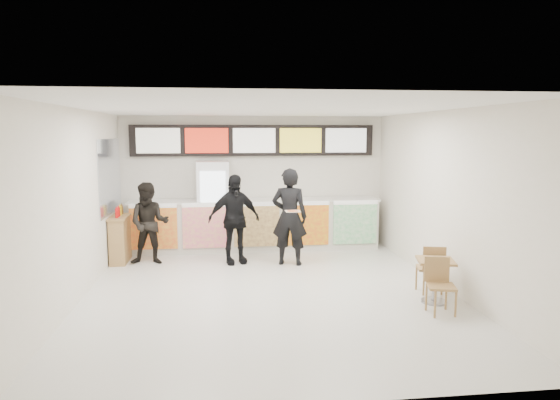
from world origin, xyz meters
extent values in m
plane|color=beige|center=(0.00, 0.00, 0.00)|extent=(7.00, 7.00, 0.00)
plane|color=white|center=(0.00, 0.00, 3.00)|extent=(7.00, 7.00, 0.00)
plane|color=silver|center=(0.00, 3.50, 1.50)|extent=(6.00, 0.00, 6.00)
plane|color=silver|center=(-3.00, 0.00, 1.50)|extent=(0.00, 7.00, 7.00)
plane|color=silver|center=(3.00, 0.00, 1.50)|extent=(0.00, 7.00, 7.00)
cube|color=silver|center=(0.00, 3.10, 0.55)|extent=(5.50, 0.70, 1.10)
cube|color=silver|center=(0.00, 3.10, 1.12)|extent=(5.56, 0.76, 0.04)
cube|color=red|center=(-2.20, 2.72, 0.61)|extent=(0.99, 0.02, 0.90)
cube|color=#E2327F|center=(-1.10, 2.72, 0.61)|extent=(0.99, 0.02, 0.90)
cube|color=brown|center=(0.00, 2.72, 0.61)|extent=(0.99, 0.02, 0.90)
cube|color=gold|center=(1.10, 2.72, 0.61)|extent=(0.99, 0.02, 0.90)
cube|color=green|center=(2.20, 2.72, 0.61)|extent=(0.99, 0.02, 0.90)
cube|color=black|center=(0.00, 3.42, 2.45)|extent=(5.50, 0.12, 0.70)
cube|color=silver|center=(-2.12, 3.35, 2.45)|extent=(0.95, 0.02, 0.55)
cube|color=red|center=(-1.06, 3.35, 2.45)|extent=(0.95, 0.02, 0.55)
cube|color=white|center=(0.00, 3.35, 2.45)|extent=(0.95, 0.02, 0.55)
cube|color=yellow|center=(1.06, 3.35, 2.45)|extent=(0.95, 0.02, 0.55)
cube|color=silver|center=(2.12, 3.35, 2.45)|extent=(0.95, 0.02, 0.55)
cube|color=white|center=(-0.93, 3.12, 1.00)|extent=(0.70, 0.65, 2.00)
cube|color=white|center=(-0.93, 2.78, 1.05)|extent=(0.54, 0.02, 1.50)
cylinder|color=#198E1C|center=(-1.14, 2.82, 0.45)|extent=(0.07, 0.07, 0.22)
cylinder|color=#F75A14|center=(-1.00, 2.82, 0.45)|extent=(0.07, 0.07, 0.22)
cylinder|color=#B52A12|center=(-0.86, 2.82, 0.45)|extent=(0.07, 0.07, 0.22)
cylinder|color=blue|center=(-0.72, 2.82, 0.45)|extent=(0.07, 0.07, 0.22)
cylinder|color=#F75A14|center=(-1.14, 2.82, 0.83)|extent=(0.07, 0.07, 0.22)
cylinder|color=#B52A12|center=(-1.00, 2.82, 0.83)|extent=(0.07, 0.07, 0.22)
cylinder|color=blue|center=(-0.86, 2.82, 0.83)|extent=(0.07, 0.07, 0.22)
cylinder|color=#198E1C|center=(-0.72, 2.82, 0.83)|extent=(0.07, 0.07, 0.22)
cylinder|color=#B52A12|center=(-1.14, 2.82, 1.21)|extent=(0.07, 0.07, 0.22)
cylinder|color=blue|center=(-1.00, 2.82, 1.21)|extent=(0.07, 0.07, 0.22)
cylinder|color=#198E1C|center=(-0.86, 2.82, 1.21)|extent=(0.07, 0.07, 0.22)
cylinder|color=#F75A14|center=(-0.72, 2.82, 1.21)|extent=(0.07, 0.07, 0.22)
cylinder|color=blue|center=(-1.14, 2.82, 1.59)|extent=(0.07, 0.07, 0.22)
cylinder|color=#198E1C|center=(-1.00, 2.82, 1.59)|extent=(0.07, 0.07, 0.22)
cylinder|color=#F75A14|center=(-0.86, 2.82, 1.59)|extent=(0.07, 0.07, 0.22)
cylinder|color=#B52A12|center=(-0.72, 2.82, 1.59)|extent=(0.07, 0.07, 0.22)
cube|color=#B2B7BF|center=(-2.99, 2.45, 1.75)|extent=(0.01, 2.00, 1.50)
imported|color=black|center=(0.58, 1.72, 0.97)|extent=(0.81, 0.64, 1.94)
imported|color=black|center=(-2.20, 2.10, 0.82)|extent=(0.83, 0.67, 1.65)
imported|color=black|center=(-0.51, 1.95, 0.90)|extent=(1.14, 0.70, 1.81)
cube|color=beige|center=(0.58, 1.27, 1.15)|extent=(0.28, 0.28, 0.01)
cone|color=#CC7233|center=(0.58, 1.27, 1.16)|extent=(0.36, 0.36, 0.02)
cube|color=#A07549|center=(2.50, -0.80, 0.66)|extent=(0.66, 0.66, 0.04)
cylinder|color=gray|center=(2.50, -0.80, 0.33)|extent=(0.07, 0.07, 0.65)
cylinder|color=gray|center=(2.50, -0.80, 0.01)|extent=(0.40, 0.40, 0.03)
cube|color=#A07549|center=(2.38, -1.29, 0.41)|extent=(0.46, 0.46, 0.04)
cube|color=#A07549|center=(2.38, -1.12, 0.62)|extent=(0.36, 0.11, 0.38)
cube|color=#A07549|center=(2.62, -0.32, 0.41)|extent=(0.46, 0.46, 0.04)
cube|color=#A07549|center=(2.62, -0.49, 0.62)|extent=(0.36, 0.11, 0.38)
cube|color=#A07549|center=(-2.82, 2.32, 0.45)|extent=(0.30, 0.81, 0.91)
cube|color=#A07549|center=(-2.82, 2.32, 0.93)|extent=(0.34, 0.85, 0.04)
cylinder|color=red|center=(-2.82, 2.10, 1.04)|extent=(0.06, 0.06, 0.18)
cylinder|color=red|center=(-2.82, 2.27, 1.04)|extent=(0.06, 0.06, 0.18)
cylinder|color=yellow|center=(-2.82, 2.45, 1.04)|extent=(0.06, 0.06, 0.18)
cylinder|color=brown|center=(-2.82, 2.61, 1.04)|extent=(0.06, 0.06, 0.18)
camera|label=1|loc=(-0.79, -7.95, 2.61)|focal=32.00mm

